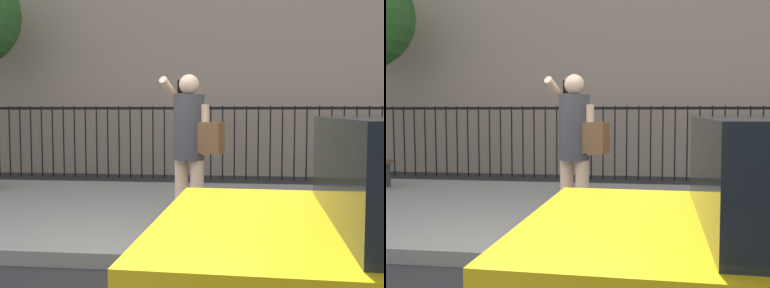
# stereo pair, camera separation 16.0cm
# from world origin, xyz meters

# --- Properties ---
(ground_plane) EXTENTS (60.00, 60.00, 0.00)m
(ground_plane) POSITION_xyz_m (0.00, 0.00, 0.00)
(ground_plane) COLOR #28282B
(sidewalk) EXTENTS (28.00, 4.40, 0.15)m
(sidewalk) POSITION_xyz_m (0.00, 2.20, 0.07)
(sidewalk) COLOR gray
(sidewalk) RESTS_ON ground
(iron_fence) EXTENTS (12.03, 0.04, 1.60)m
(iron_fence) POSITION_xyz_m (0.00, 5.90, 1.02)
(iron_fence) COLOR black
(iron_fence) RESTS_ON ground
(pedestrian_on_phone) EXTENTS (0.72, 0.56, 1.74)m
(pedestrian_on_phone) POSITION_xyz_m (0.50, 0.96, 1.16)
(pedestrian_on_phone) COLOR beige
(pedestrian_on_phone) RESTS_ON sidewalk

